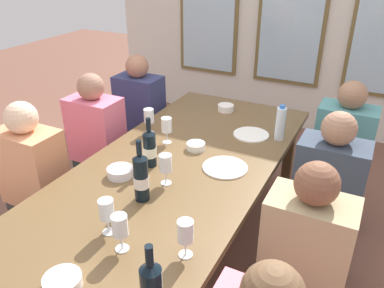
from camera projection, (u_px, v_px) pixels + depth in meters
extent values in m
plane|color=brown|center=(178.00, 262.00, 2.60)|extent=(12.00, 12.00, 0.00)
cube|color=brown|center=(176.00, 170.00, 2.27)|extent=(1.04, 2.38, 0.04)
cube|color=brown|center=(194.00, 138.00, 3.48)|extent=(0.07, 0.07, 0.70)
cube|color=brown|center=(288.00, 159.00, 3.14)|extent=(0.07, 0.07, 0.70)
cylinder|color=white|center=(251.00, 135.00, 2.63)|extent=(0.24, 0.24, 0.01)
cylinder|color=white|center=(225.00, 167.00, 2.24)|extent=(0.26, 0.26, 0.01)
cylinder|color=black|center=(150.00, 150.00, 2.23)|extent=(0.08, 0.08, 0.20)
cone|color=black|center=(149.00, 132.00, 2.18)|extent=(0.08, 0.08, 0.02)
cylinder|color=black|center=(148.00, 124.00, 2.16)|extent=(0.03, 0.03, 0.08)
cylinder|color=white|center=(150.00, 152.00, 2.24)|extent=(0.08, 0.08, 0.06)
cone|color=black|center=(150.00, 267.00, 1.23)|extent=(0.07, 0.07, 0.02)
cylinder|color=black|center=(149.00, 255.00, 1.21)|extent=(0.03, 0.03, 0.08)
cylinder|color=black|center=(141.00, 179.00, 1.92)|extent=(0.07, 0.07, 0.23)
cone|color=black|center=(140.00, 157.00, 1.86)|extent=(0.07, 0.07, 0.02)
cylinder|color=black|center=(139.00, 148.00, 1.84)|extent=(0.03, 0.03, 0.08)
cylinder|color=silver|center=(141.00, 181.00, 1.93)|extent=(0.08, 0.08, 0.06)
cylinder|color=white|center=(196.00, 146.00, 2.45)|extent=(0.12, 0.12, 0.04)
cylinder|color=white|center=(63.00, 282.00, 1.46)|extent=(0.15, 0.15, 0.05)
cylinder|color=white|center=(120.00, 172.00, 2.16)|extent=(0.14, 0.14, 0.05)
cylinder|color=white|center=(226.00, 108.00, 3.01)|extent=(0.12, 0.12, 0.05)
cylinder|color=white|center=(280.00, 124.00, 2.53)|extent=(0.06, 0.06, 0.22)
cylinder|color=blue|center=(282.00, 107.00, 2.48)|extent=(0.04, 0.04, 0.02)
cylinder|color=white|center=(122.00, 249.00, 1.65)|extent=(0.06, 0.06, 0.00)
cylinder|color=white|center=(122.00, 241.00, 1.63)|extent=(0.01, 0.01, 0.07)
cylinder|color=white|center=(120.00, 225.00, 1.59)|extent=(0.07, 0.07, 0.09)
cylinder|color=white|center=(167.00, 142.00, 2.54)|extent=(0.06, 0.06, 0.00)
cylinder|color=white|center=(167.00, 137.00, 2.52)|extent=(0.01, 0.01, 0.07)
cylinder|color=white|center=(167.00, 125.00, 2.48)|extent=(0.07, 0.07, 0.09)
cylinder|color=beige|center=(167.00, 129.00, 2.49)|extent=(0.06, 0.06, 0.04)
cylinder|color=white|center=(150.00, 132.00, 2.67)|extent=(0.06, 0.06, 0.00)
cylinder|color=white|center=(149.00, 127.00, 2.65)|extent=(0.01, 0.01, 0.07)
cylinder|color=white|center=(149.00, 116.00, 2.61)|extent=(0.07, 0.07, 0.09)
cylinder|color=white|center=(166.00, 183.00, 2.10)|extent=(0.06, 0.06, 0.00)
cylinder|color=white|center=(166.00, 177.00, 2.09)|extent=(0.01, 0.01, 0.07)
cylinder|color=white|center=(165.00, 163.00, 2.05)|extent=(0.07, 0.07, 0.09)
cylinder|color=beige|center=(166.00, 167.00, 2.06)|extent=(0.06, 0.06, 0.04)
cylinder|color=white|center=(186.00, 255.00, 1.62)|extent=(0.06, 0.06, 0.00)
cylinder|color=white|center=(186.00, 247.00, 1.60)|extent=(0.01, 0.01, 0.07)
cylinder|color=white|center=(185.00, 231.00, 1.56)|extent=(0.07, 0.07, 0.09)
cylinder|color=maroon|center=(185.00, 238.00, 1.58)|extent=(0.06, 0.06, 0.02)
cylinder|color=white|center=(109.00, 232.00, 1.75)|extent=(0.06, 0.06, 0.00)
cylinder|color=white|center=(108.00, 225.00, 1.73)|extent=(0.01, 0.01, 0.07)
cylinder|color=white|center=(106.00, 209.00, 1.69)|extent=(0.07, 0.07, 0.09)
cylinder|color=maroon|center=(107.00, 215.00, 1.70)|extent=(0.06, 0.06, 0.03)
cube|color=#23302D|center=(103.00, 183.00, 3.05)|extent=(0.32, 0.24, 0.45)
cube|color=#E66C89|center=(96.00, 129.00, 2.83)|extent=(0.38, 0.24, 0.48)
sphere|color=#996B56|center=(91.00, 87.00, 2.69)|extent=(0.19, 0.19, 0.19)
cube|color=#31282D|center=(317.00, 243.00, 2.44)|extent=(0.32, 0.24, 0.45)
cube|color=#344051|center=(329.00, 180.00, 2.23)|extent=(0.38, 0.24, 0.48)
sphere|color=#996E55|center=(339.00, 129.00, 2.08)|extent=(0.19, 0.19, 0.19)
cube|color=#212731|center=(143.00, 152.00, 3.50)|extent=(0.32, 0.24, 0.45)
cube|color=navy|center=(140.00, 104.00, 3.29)|extent=(0.38, 0.24, 0.48)
sphere|color=#A46D53|center=(137.00, 66.00, 3.14)|extent=(0.19, 0.19, 0.19)
cube|color=#322A3A|center=(333.00, 195.00, 2.90)|extent=(0.32, 0.24, 0.45)
cube|color=teal|center=(344.00, 139.00, 2.69)|extent=(0.38, 0.24, 0.48)
sphere|color=#996D51|center=(353.00, 95.00, 2.54)|extent=(0.19, 0.19, 0.19)
cube|color=#393535|center=(45.00, 227.00, 2.57)|extent=(0.32, 0.24, 0.45)
cube|color=tan|center=(32.00, 167.00, 2.36)|extent=(0.38, 0.24, 0.48)
sphere|color=beige|center=(21.00, 118.00, 2.21)|extent=(0.19, 0.19, 0.19)
cube|color=tan|center=(306.00, 244.00, 1.75)|extent=(0.38, 0.24, 0.48)
sphere|color=brown|center=(317.00, 184.00, 1.60)|extent=(0.19, 0.19, 0.19)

